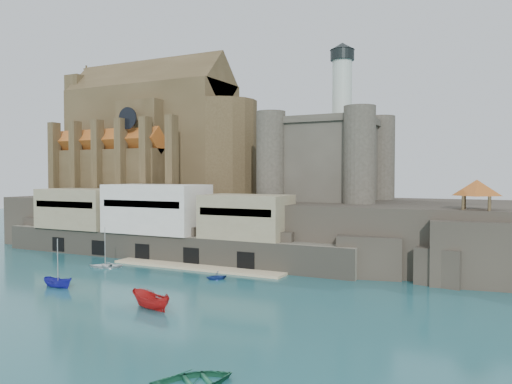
{
  "coord_description": "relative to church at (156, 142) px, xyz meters",
  "views": [
    {
      "loc": [
        45.26,
        -47.82,
        14.77
      ],
      "look_at": [
        5.54,
        32.0,
        11.66
      ],
      "focal_mm": 35.0,
      "sensor_mm": 36.0,
      "label": 1
    }
  ],
  "objects": [
    {
      "name": "ground",
      "position": [
        24.13,
        -41.85,
        -22.13
      ],
      "size": [
        300.0,
        300.0,
        0.0
      ],
      "primitive_type": "plane",
      "color": "#1A4E56",
      "rests_on": "ground"
    },
    {
      "name": "promontory",
      "position": [
        23.94,
        -2.48,
        -17.2
      ],
      "size": [
        100.0,
        36.0,
        10.0
      ],
      "color": "black",
      "rests_on": "ground"
    },
    {
      "name": "quay",
      "position": [
        13.94,
        -18.78,
        -16.06
      ],
      "size": [
        70.0,
        12.0,
        13.05
      ],
      "color": "#6C6657",
      "rests_on": "ground"
    },
    {
      "name": "church",
      "position": [
        0.0,
        0.0,
        0.0
      ],
      "size": [
        47.0,
        25.93,
        30.51
      ],
      "color": "#473821",
      "rests_on": "promontory"
    },
    {
      "name": "castle_keep",
      "position": [
        40.21,
        -0.78,
        -3.81
      ],
      "size": [
        21.2,
        21.2,
        29.3
      ],
      "color": "#413D33",
      "rests_on": "promontory"
    },
    {
      "name": "rock_outcrop",
      "position": [
        66.13,
        -16.01,
        -18.11
      ],
      "size": [
        14.5,
        10.5,
        8.7
      ],
      "color": "black",
      "rests_on": "ground"
    },
    {
      "name": "pavilion",
      "position": [
        66.13,
        -15.85,
        -9.4
      ],
      "size": [
        6.4,
        6.4,
        5.4
      ],
      "color": "#473821",
      "rests_on": "rock_outcrop"
    },
    {
      "name": "boat_2",
      "position": [
        17.27,
        -43.21,
        -22.13
      ],
      "size": [
        1.82,
        1.77,
        4.55
      ],
      "primitive_type": "imported",
      "rotation": [
        0.0,
        0.0,
        1.61
      ],
      "color": "#22219E",
      "rests_on": "ground"
    },
    {
      "name": "boat_5",
      "position": [
        34.67,
        -46.13,
        -22.13
      ],
      "size": [
        2.71,
        2.67,
        5.8
      ],
      "primitive_type": "imported",
      "rotation": [
        0.0,
        0.0,
        4.46
      ],
      "color": "#B41A19",
      "rests_on": "ground"
    },
    {
      "name": "boat_6",
      "position": [
        12.6,
        -29.62,
        -22.13
      ],
      "size": [
        2.32,
        3.87,
        5.22
      ],
      "primitive_type": "imported",
      "rotation": [
        0.0,
        0.0,
        5.07
      ],
      "color": "white",
      "rests_on": "ground"
    },
    {
      "name": "boat_7",
      "position": [
        33.36,
        -29.72,
        -22.13
      ],
      "size": [
        2.92,
        2.9,
        2.96
      ],
      "primitive_type": "imported",
      "rotation": [
        0.0,
        0.0,
        5.51
      ],
      "color": "navy",
      "rests_on": "ground"
    }
  ]
}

